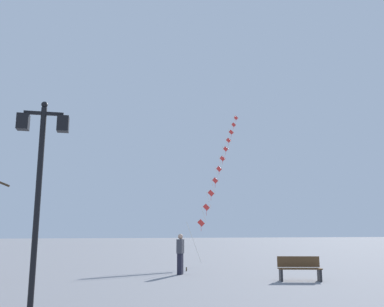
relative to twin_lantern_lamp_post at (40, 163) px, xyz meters
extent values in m
plane|color=gray|center=(2.68, 10.19, -3.50)|extent=(160.00, 160.00, 0.00)
cylinder|color=black|center=(0.00, 0.00, -1.04)|extent=(0.14, 0.14, 4.92)
sphere|color=black|center=(0.00, 0.00, 1.50)|extent=(0.16, 0.16, 0.16)
cube|color=black|center=(0.00, 0.00, 1.27)|extent=(0.95, 0.08, 0.08)
cube|color=black|center=(-0.48, 0.00, 1.02)|extent=(0.28, 0.28, 0.40)
cube|color=beige|center=(-0.48, 0.00, 1.02)|extent=(0.19, 0.19, 0.30)
cube|color=black|center=(0.48, 0.00, 1.02)|extent=(0.28, 0.28, 0.40)
cube|color=beige|center=(0.48, 0.00, 1.02)|extent=(0.19, 0.19, 0.30)
cylinder|color=brown|center=(5.46, 8.60, -3.41)|extent=(0.06, 0.06, 0.18)
cylinder|color=silver|center=(6.10, 9.77, -2.28)|extent=(1.31, 2.35, 2.09)
cylinder|color=silver|center=(7.02, 11.44, -0.79)|extent=(0.58, 1.03, 0.91)
cylinder|color=silver|center=(7.58, 12.45, 0.11)|extent=(0.58, 1.03, 0.91)
cylinder|color=silver|center=(8.13, 13.46, 1.01)|extent=(0.58, 1.03, 0.91)
cylinder|color=silver|center=(8.69, 14.47, 1.90)|extent=(0.58, 1.03, 0.91)
cylinder|color=silver|center=(9.24, 15.48, 2.80)|extent=(0.58, 1.03, 0.91)
cylinder|color=silver|center=(9.80, 16.49, 3.70)|extent=(0.58, 1.03, 0.91)
cylinder|color=silver|center=(10.35, 17.50, 4.60)|extent=(0.58, 1.03, 0.91)
cylinder|color=silver|center=(10.91, 18.51, 5.50)|extent=(0.58, 1.03, 0.91)
cylinder|color=silver|center=(11.46, 19.51, 6.40)|extent=(0.58, 1.03, 0.91)
cylinder|color=silver|center=(12.02, 20.52, 7.30)|extent=(0.58, 1.03, 0.91)
cube|color=red|center=(6.75, 10.94, -1.24)|extent=(0.39, 0.17, 0.41)
cylinder|color=red|center=(6.75, 10.94, -1.54)|extent=(0.03, 0.05, 0.27)
cube|color=red|center=(7.30, 11.95, -0.34)|extent=(0.38, 0.18, 0.41)
cylinder|color=red|center=(7.30, 11.95, -0.67)|extent=(0.03, 0.03, 0.32)
cube|color=red|center=(7.86, 12.95, 0.56)|extent=(0.39, 0.15, 0.41)
cylinder|color=red|center=(7.86, 12.95, 0.23)|extent=(0.03, 0.04, 0.31)
cube|color=red|center=(8.41, 13.96, 1.45)|extent=(0.33, 0.26, 0.41)
cylinder|color=red|center=(8.41, 13.96, 1.14)|extent=(0.02, 0.02, 0.29)
cube|color=red|center=(8.96, 14.97, 2.35)|extent=(0.31, 0.28, 0.41)
cylinder|color=red|center=(8.96, 14.97, 2.08)|extent=(0.04, 0.04, 0.22)
cube|color=red|center=(9.52, 15.98, 3.25)|extent=(0.34, 0.26, 0.41)
cylinder|color=red|center=(9.52, 15.98, 2.96)|extent=(0.03, 0.03, 0.25)
cube|color=red|center=(10.07, 16.99, 4.15)|extent=(0.31, 0.29, 0.41)
cylinder|color=red|center=(10.07, 16.99, 3.85)|extent=(0.03, 0.03, 0.27)
cube|color=red|center=(10.63, 18.00, 5.05)|extent=(0.33, 0.27, 0.41)
cylinder|color=red|center=(10.63, 18.00, 4.76)|extent=(0.04, 0.05, 0.25)
cube|color=red|center=(11.18, 19.01, 5.95)|extent=(0.39, 0.15, 0.41)
cylinder|color=red|center=(11.18, 19.01, 5.66)|extent=(0.02, 0.02, 0.25)
cube|color=red|center=(11.74, 20.02, 6.85)|extent=(0.31, 0.29, 0.41)
cylinder|color=red|center=(11.74, 20.02, 6.56)|extent=(0.04, 0.04, 0.24)
cube|color=red|center=(12.29, 21.03, 7.75)|extent=(0.32, 0.28, 0.41)
cylinder|color=red|center=(12.29, 21.03, 7.48)|extent=(0.03, 0.03, 0.20)
cube|color=#1E1E2D|center=(4.91, 7.27, -3.05)|extent=(0.32, 0.36, 0.90)
cube|color=#3F3F47|center=(4.91, 7.27, -2.32)|extent=(0.39, 0.45, 0.60)
sphere|color=tan|center=(4.91, 7.27, -1.90)|extent=(0.22, 0.22, 0.22)
cylinder|color=#3F3F47|center=(5.02, 7.46, -2.15)|extent=(0.26, 0.39, 0.50)
cube|color=brown|center=(8.87, 4.03, -3.05)|extent=(1.65, 0.78, 0.04)
cube|color=brown|center=(8.92, 4.24, -2.81)|extent=(1.57, 0.41, 0.40)
cube|color=#262628|center=(8.17, 4.20, -3.27)|extent=(0.17, 0.39, 0.45)
cube|color=#262628|center=(9.57, 3.87, -3.27)|extent=(0.17, 0.39, 0.45)
camera|label=1|loc=(1.54, -10.36, -1.63)|focal=37.68mm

